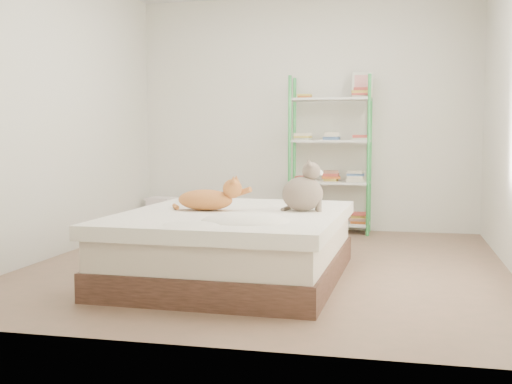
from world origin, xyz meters
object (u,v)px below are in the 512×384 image
(bed, at_px, (234,245))
(orange_cat, at_px, (205,197))
(white_bin, at_px, (161,212))
(grey_cat, at_px, (303,186))
(cardboard_box, at_px, (301,226))
(shelf_unit, at_px, (331,157))

(bed, height_order, orange_cat, orange_cat)
(bed, bearing_deg, white_bin, 123.53)
(orange_cat, height_order, grey_cat, grey_cat)
(orange_cat, distance_m, cardboard_box, 1.74)
(orange_cat, xyz_separation_m, shelf_unit, (0.68, 2.41, 0.23))
(shelf_unit, height_order, cardboard_box, shelf_unit)
(bed, distance_m, orange_cat, 0.42)
(bed, relative_size, cardboard_box, 3.34)
(white_bin, bearing_deg, cardboard_box, -23.46)
(shelf_unit, height_order, white_bin, shelf_unit)
(grey_cat, distance_m, shelf_unit, 2.30)
(orange_cat, bearing_deg, bed, -6.67)
(orange_cat, xyz_separation_m, cardboard_box, (0.48, 1.62, -0.43))
(orange_cat, bearing_deg, grey_cat, 8.33)
(bed, xyz_separation_m, white_bin, (-1.50, 2.40, -0.07))
(bed, height_order, white_bin, bed)
(cardboard_box, bearing_deg, white_bin, 179.12)
(bed, distance_m, white_bin, 2.83)
(grey_cat, xyz_separation_m, white_bin, (-1.99, 2.26, -0.51))
(cardboard_box, relative_size, white_bin, 1.72)
(bed, bearing_deg, orange_cat, 175.46)
(bed, relative_size, shelf_unit, 1.15)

